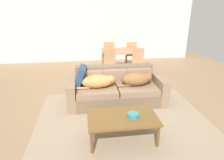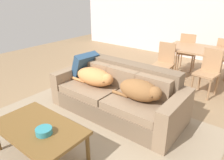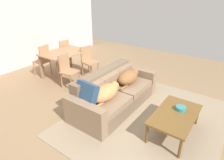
{
  "view_description": "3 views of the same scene",
  "coord_description": "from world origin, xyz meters",
  "px_view_note": "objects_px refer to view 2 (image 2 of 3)",
  "views": [
    {
      "loc": [
        -0.45,
        -4.22,
        2.15
      ],
      "look_at": [
        0.16,
        0.13,
        0.51
      ],
      "focal_mm": 31.98,
      "sensor_mm": 36.0,
      "label": 1
    },
    {
      "loc": [
        2.1,
        -2.51,
        1.93
      ],
      "look_at": [
        0.33,
        -0.24,
        0.71
      ],
      "focal_mm": 33.8,
      "sensor_mm": 36.0,
      "label": 2
    },
    {
      "loc": [
        -2.83,
        -2.11,
        2.46
      ],
      "look_at": [
        0.12,
        0.0,
        0.72
      ],
      "focal_mm": 30.54,
      "sensor_mm": 36.0,
      "label": 3
    }
  ],
  "objects_px": {
    "coffee_table": "(39,130)",
    "dining_chair_near_right": "(208,70)",
    "couch": "(119,95)",
    "dining_chair_far_left": "(187,51)",
    "dining_chair_far_right": "(224,56)",
    "dog_on_left_cushion": "(95,77)",
    "bowl_on_coffee_table": "(44,131)",
    "dining_table": "(197,51)",
    "dog_on_right_cushion": "(140,90)",
    "dining_chair_near_left": "(164,62)",
    "throw_pillow_by_left_arm": "(85,66)"
  },
  "relations": [
    {
      "from": "dog_on_right_cushion",
      "to": "throw_pillow_by_left_arm",
      "type": "relative_size",
      "value": 1.68
    },
    {
      "from": "dog_on_left_cushion",
      "to": "dining_chair_near_right",
      "type": "relative_size",
      "value": 0.98
    },
    {
      "from": "couch",
      "to": "dining_table",
      "type": "relative_size",
      "value": 1.7
    },
    {
      "from": "dining_chair_far_right",
      "to": "throw_pillow_by_left_arm",
      "type": "bearing_deg",
      "value": 63.07
    },
    {
      "from": "coffee_table",
      "to": "dining_chair_near_right",
      "type": "relative_size",
      "value": 1.27
    },
    {
      "from": "dog_on_right_cushion",
      "to": "dining_chair_far_right",
      "type": "distance_m",
      "value": 2.96
    },
    {
      "from": "bowl_on_coffee_table",
      "to": "throw_pillow_by_left_arm",
      "type": "bearing_deg",
      "value": 119.36
    },
    {
      "from": "dog_on_left_cushion",
      "to": "dining_table",
      "type": "xyz_separation_m",
      "value": [
        0.97,
        2.3,
        0.12
      ]
    },
    {
      "from": "throw_pillow_by_left_arm",
      "to": "dining_chair_far_right",
      "type": "relative_size",
      "value": 0.51
    },
    {
      "from": "dining_chair_far_left",
      "to": "couch",
      "type": "bearing_deg",
      "value": 78.59
    },
    {
      "from": "couch",
      "to": "dining_chair_far_right",
      "type": "distance_m",
      "value": 2.99
    },
    {
      "from": "dining_chair_far_left",
      "to": "coffee_table",
      "type": "bearing_deg",
      "value": 78.03
    },
    {
      "from": "dog_on_right_cushion",
      "to": "bowl_on_coffee_table",
      "type": "relative_size",
      "value": 4.29
    },
    {
      "from": "dining_table",
      "to": "couch",
      "type": "bearing_deg",
      "value": -104.01
    },
    {
      "from": "dining_chair_near_right",
      "to": "dining_chair_near_left",
      "type": "bearing_deg",
      "value": -168.37
    },
    {
      "from": "dining_chair_far_right",
      "to": "dog_on_right_cushion",
      "type": "bearing_deg",
      "value": 86.29
    },
    {
      "from": "dog_on_right_cushion",
      "to": "coffee_table",
      "type": "xyz_separation_m",
      "value": [
        -0.6,
        -1.35,
        -0.19
      ]
    },
    {
      "from": "couch",
      "to": "throw_pillow_by_left_arm",
      "type": "bearing_deg",
      "value": 176.1
    },
    {
      "from": "dog_on_left_cushion",
      "to": "dining_chair_near_left",
      "type": "relative_size",
      "value": 0.97
    },
    {
      "from": "dog_on_left_cushion",
      "to": "dining_chair_near_right",
      "type": "height_order",
      "value": "dining_chair_near_right"
    },
    {
      "from": "coffee_table",
      "to": "dog_on_right_cushion",
      "type": "bearing_deg",
      "value": 66.18
    },
    {
      "from": "dog_on_right_cushion",
      "to": "dining_table",
      "type": "xyz_separation_m",
      "value": [
        0.08,
        2.3,
        0.11
      ]
    },
    {
      "from": "coffee_table",
      "to": "dining_chair_near_right",
      "type": "distance_m",
      "value": 3.28
    },
    {
      "from": "dining_chair_near_left",
      "to": "bowl_on_coffee_table",
      "type": "bearing_deg",
      "value": -94.96
    },
    {
      "from": "dog_on_left_cushion",
      "to": "dog_on_right_cushion",
      "type": "relative_size",
      "value": 1.11
    },
    {
      "from": "dog_on_right_cushion",
      "to": "dining_chair_near_left",
      "type": "height_order",
      "value": "dining_chair_near_left"
    },
    {
      "from": "dog_on_right_cushion",
      "to": "dining_chair_far_right",
      "type": "xyz_separation_m",
      "value": [
        0.55,
        2.91,
        -0.07
      ]
    },
    {
      "from": "couch",
      "to": "throw_pillow_by_left_arm",
      "type": "xyz_separation_m",
      "value": [
        -0.83,
        0.06,
        0.33
      ]
    },
    {
      "from": "couch",
      "to": "dining_chair_far_left",
      "type": "height_order",
      "value": "dining_chair_far_left"
    },
    {
      "from": "throw_pillow_by_left_arm",
      "to": "dining_chair_far_left",
      "type": "relative_size",
      "value": 0.5
    },
    {
      "from": "coffee_table",
      "to": "dining_chair_near_right",
      "type": "height_order",
      "value": "dining_chair_near_right"
    },
    {
      "from": "dining_chair_far_left",
      "to": "dog_on_left_cushion",
      "type": "bearing_deg",
      "value": 70.4
    },
    {
      "from": "dog_on_left_cushion",
      "to": "dog_on_right_cushion",
      "type": "distance_m",
      "value": 0.89
    },
    {
      "from": "dining_table",
      "to": "dining_chair_near_left",
      "type": "distance_m",
      "value": 0.8
    },
    {
      "from": "throw_pillow_by_left_arm",
      "to": "dining_table",
      "type": "relative_size",
      "value": 0.37
    },
    {
      "from": "dining_chair_near_left",
      "to": "dining_chair_far_right",
      "type": "bearing_deg",
      "value": 48.39
    },
    {
      "from": "dog_on_left_cushion",
      "to": "throw_pillow_by_left_arm",
      "type": "distance_m",
      "value": 0.44
    },
    {
      "from": "dog_on_left_cushion",
      "to": "dining_chair_far_right",
      "type": "height_order",
      "value": "dining_chair_far_right"
    },
    {
      "from": "dog_on_left_cushion",
      "to": "dining_chair_far_left",
      "type": "xyz_separation_m",
      "value": [
        0.58,
        2.85,
        -0.05
      ]
    },
    {
      "from": "dog_on_left_cushion",
      "to": "dining_chair_far_left",
      "type": "height_order",
      "value": "dining_chair_far_left"
    },
    {
      "from": "bowl_on_coffee_table",
      "to": "dining_chair_far_right",
      "type": "distance_m",
      "value": 4.41
    },
    {
      "from": "dining_chair_far_right",
      "to": "dog_on_left_cushion",
      "type": "bearing_deg",
      "value": 70.66
    },
    {
      "from": "couch",
      "to": "dining_chair_far_right",
      "type": "relative_size",
      "value": 2.37
    },
    {
      "from": "dining_chair_far_right",
      "to": "dining_chair_far_left",
      "type": "bearing_deg",
      "value": 11.29
    },
    {
      "from": "dining_chair_far_left",
      "to": "dining_chair_far_right",
      "type": "relative_size",
      "value": 1.03
    },
    {
      "from": "bowl_on_coffee_table",
      "to": "dining_chair_far_right",
      "type": "xyz_separation_m",
      "value": [
        0.97,
        4.3,
        0.04
      ]
    },
    {
      "from": "throw_pillow_by_left_arm",
      "to": "dining_chair_far_left",
      "type": "distance_m",
      "value": 2.86
    },
    {
      "from": "couch",
      "to": "dog_on_left_cushion",
      "type": "bearing_deg",
      "value": -165.4
    },
    {
      "from": "dining_table",
      "to": "dining_chair_near_right",
      "type": "xyz_separation_m",
      "value": [
        0.43,
        -0.56,
        -0.19
      ]
    },
    {
      "from": "dog_on_right_cushion",
      "to": "dining_chair_far_left",
      "type": "height_order",
      "value": "dining_chair_far_left"
    }
  ]
}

